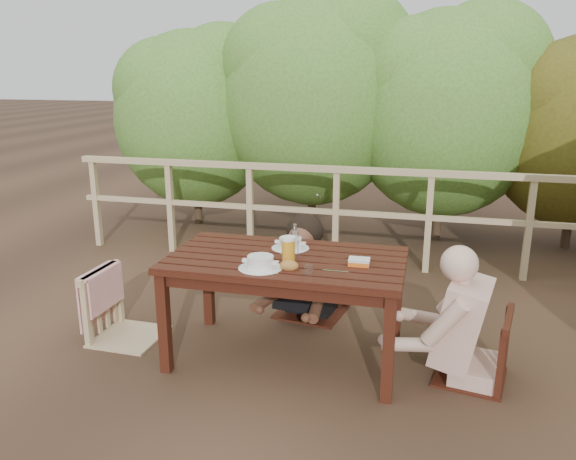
% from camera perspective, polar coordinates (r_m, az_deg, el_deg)
% --- Properties ---
extents(ground, '(60.00, 60.00, 0.00)m').
position_cam_1_polar(ground, '(4.01, -0.18, -12.66)').
color(ground, '#4A3221').
rests_on(ground, ground).
extents(table, '(1.55, 0.87, 0.71)m').
position_cam_1_polar(table, '(3.85, -0.18, -7.98)').
color(table, black).
rests_on(table, ground).
extents(chair_left, '(0.49, 0.49, 0.97)m').
position_cam_1_polar(chair_left, '(4.25, -16.15, -4.49)').
color(chair_left, tan).
rests_on(chair_left, ground).
extents(chair_far, '(0.59, 0.59, 1.03)m').
position_cam_1_polar(chair_far, '(4.50, 2.42, -2.30)').
color(chair_far, black).
rests_on(chair_far, ground).
extents(chair_right, '(0.52, 0.52, 0.89)m').
position_cam_1_polar(chair_right, '(3.75, 18.42, -8.06)').
color(chair_right, black).
rests_on(chair_right, ground).
extents(woman, '(0.62, 0.73, 1.31)m').
position_cam_1_polar(woman, '(4.48, 2.49, -0.53)').
color(woman, black).
rests_on(woman, ground).
extents(diner_right, '(0.81, 0.70, 1.44)m').
position_cam_1_polar(diner_right, '(3.66, 19.26, -4.16)').
color(diner_right, tan).
rests_on(diner_right, ground).
extents(railing, '(5.60, 0.10, 1.01)m').
position_cam_1_polar(railing, '(5.66, 4.86, 1.37)').
color(railing, tan).
rests_on(railing, ground).
extents(hedge_row, '(6.60, 1.60, 3.80)m').
position_cam_1_polar(hedge_row, '(6.63, 10.48, 15.47)').
color(hedge_row, '#426C27').
rests_on(hedge_row, ground).
extents(soup_near, '(0.28, 0.28, 0.09)m').
position_cam_1_polar(soup_near, '(3.51, -2.80, -3.35)').
color(soup_near, white).
rests_on(soup_near, table).
extents(soup_far, '(0.26, 0.26, 0.09)m').
position_cam_1_polar(soup_far, '(3.90, 0.24, -1.41)').
color(soup_far, white).
rests_on(soup_far, table).
extents(bread_roll, '(0.12, 0.09, 0.07)m').
position_cam_1_polar(bread_roll, '(3.49, 0.12, -3.63)').
color(bread_roll, '#B1813D').
rests_on(bread_roll, table).
extents(beer_glass, '(0.09, 0.09, 0.17)m').
position_cam_1_polar(beer_glass, '(3.64, 0.05, -1.98)').
color(beer_glass, orange).
rests_on(beer_glass, table).
extents(bottle, '(0.05, 0.05, 0.23)m').
position_cam_1_polar(bottle, '(3.73, 0.70, -1.09)').
color(bottle, silver).
rests_on(bottle, table).
extents(tumbler, '(0.06, 0.06, 0.07)m').
position_cam_1_polar(tumbler, '(3.41, 2.10, -4.12)').
color(tumbler, white).
rests_on(tumbler, table).
extents(butter_tub, '(0.14, 0.10, 0.06)m').
position_cam_1_polar(butter_tub, '(3.59, 7.18, -3.32)').
color(butter_tub, silver).
rests_on(butter_tub, table).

